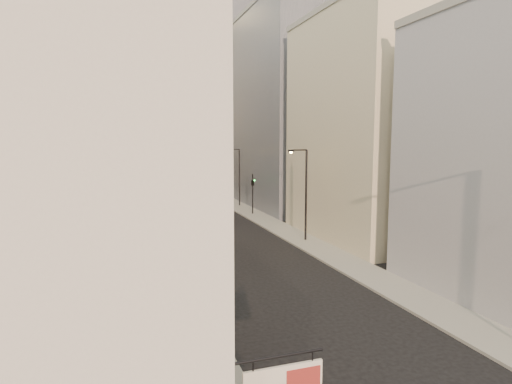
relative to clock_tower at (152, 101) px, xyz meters
name	(u,v)px	position (x,y,z in m)	size (l,w,h in m)	color
sidewalk_left	(138,207)	(-5.50, -37.00, -17.56)	(3.00, 140.00, 0.15)	gray
sidewalk_right	(231,203)	(7.50, -37.00, -17.56)	(3.00, 140.00, 0.15)	gray
near_building_left	(57,243)	(-9.99, -83.00, -11.61)	(8.30, 23.04, 12.30)	#572417
left_bldg_beige	(71,155)	(-11.00, -66.00, -9.63)	(8.00, 12.00, 16.00)	#C0B698
left_bldg_grey	(85,130)	(-11.00, -50.00, -7.63)	(8.00, 16.00, 20.00)	#9B9A9F
left_bldg_tan	(93,144)	(-11.00, -32.00, -9.13)	(8.00, 18.00, 17.00)	tan
left_bldg_wingrid	(97,124)	(-11.00, -12.00, -5.63)	(8.00, 20.00, 24.00)	gray
right_bldg_beige	(361,129)	(13.00, -62.00, -7.63)	(8.00, 16.00, 20.00)	#C0B698
right_bldg_wingrid	(280,111)	(13.00, -42.00, -4.63)	(8.00, 20.00, 26.00)	gray
highrise	(256,56)	(19.00, -14.00, 8.02)	(21.00, 23.00, 51.20)	gray
clock_tower	(152,101)	(0.00, 0.00, 0.00)	(14.00, 14.00, 44.90)	tan
white_tower	(217,91)	(11.00, -14.00, 0.97)	(8.00, 8.00, 41.50)	silver
streetlamp_mid	(304,190)	(7.44, -61.96, -12.94)	(2.08, 0.84, 8.21)	black
streetlamp_far	(238,174)	(7.66, -40.07, -13.13)	(2.07, 0.27, 7.88)	black
traffic_light_left	(144,192)	(-5.42, -49.31, -14.13)	(0.58, 0.50, 5.00)	black
traffic_light_right	(253,184)	(7.49, -47.06, -13.82)	(0.73, 0.73, 5.00)	black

